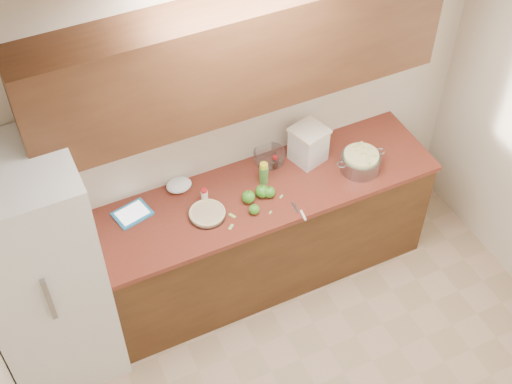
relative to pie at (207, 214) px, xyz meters
name	(u,v)px	position (x,y,z in m)	size (l,w,h in m)	color
room_shell	(374,334)	(0.34, -1.42, 0.36)	(3.60, 3.60, 3.60)	tan
counter_run	(251,237)	(0.34, 0.06, -0.48)	(2.64, 0.68, 0.92)	#513116
upper_cabinets	(239,56)	(0.34, 0.21, 1.01)	(2.60, 0.34, 0.70)	#522E19
fridge	(41,274)	(-1.10, 0.02, -0.04)	(0.70, 0.70, 1.80)	white
pie	(207,214)	(0.00, 0.00, 0.00)	(0.25, 0.25, 0.04)	silver
colander	(361,162)	(1.13, -0.05, 0.05)	(0.37, 0.28, 0.14)	gray
flour_canister	(308,144)	(0.85, 0.19, 0.12)	(0.28, 0.28, 0.27)	silver
tablet	(132,214)	(-0.44, 0.22, -0.01)	(0.27, 0.23, 0.02)	#2A8DCE
paring_knife	(302,214)	(0.56, -0.26, -0.01)	(0.04, 0.18, 0.02)	gray
lemon_bottle	(264,173)	(0.47, 0.12, 0.06)	(0.06, 0.06, 0.17)	#4C8C38
cinnamon_shaker	(204,196)	(0.03, 0.13, 0.03)	(0.05, 0.05, 0.11)	beige
vanilla_bottle	(275,162)	(0.60, 0.21, 0.03)	(0.04, 0.04, 0.10)	black
mixing_bowl	(269,156)	(0.60, 0.29, 0.02)	(0.23, 0.23, 0.08)	silver
paper_towel	(179,185)	(-0.08, 0.31, 0.02)	(0.18, 0.14, 0.07)	white
apple_left	(249,197)	(0.30, 0.00, 0.02)	(0.09, 0.09, 0.10)	#3C8B21
apple_center	(262,191)	(0.40, 0.01, 0.03)	(0.09, 0.09, 0.10)	#3C8B21
apple_front	(254,209)	(0.29, -0.11, 0.02)	(0.07, 0.07, 0.08)	#3C8B21
apple_extra	(269,192)	(0.44, -0.02, 0.02)	(0.08, 0.08, 0.09)	#3C8B21
peel_a	(281,196)	(0.52, -0.06, -0.02)	(0.03, 0.01, 0.00)	#A3C861
peel_b	(232,216)	(0.15, -0.07, -0.02)	(0.05, 0.02, 0.00)	#A3C861
peel_c	(231,227)	(0.10, -0.15, -0.02)	(0.05, 0.02, 0.00)	#A3C861
peel_d	(270,212)	(0.39, -0.15, -0.02)	(0.03, 0.01, 0.00)	#A3C861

